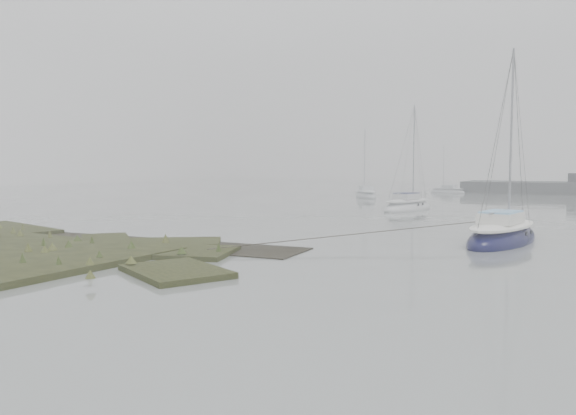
{
  "coord_description": "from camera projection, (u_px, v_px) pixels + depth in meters",
  "views": [
    {
      "loc": [
        12.16,
        -13.81,
        3.39
      ],
      "look_at": [
        1.6,
        4.66,
        1.8
      ],
      "focal_mm": 35.0,
      "sensor_mm": 36.0,
      "label": 1
    }
  ],
  "objects": [
    {
      "name": "ground",
      "position": [
        430.0,
        209.0,
        44.2
      ],
      "size": [
        160.0,
        160.0,
        0.0
      ],
      "primitive_type": "plane",
      "color": "slate",
      "rests_on": "ground"
    },
    {
      "name": "sailboat_main",
      "position": [
        502.0,
        237.0,
        24.51
      ],
      "size": [
        3.08,
        6.78,
        9.23
      ],
      "rotation": [
        0.0,
        0.0,
        -0.15
      ],
      "color": "black",
      "rests_on": "ground"
    },
    {
      "name": "sailboat_far_c",
      "position": [
        448.0,
        191.0,
        69.74
      ],
      "size": [
        4.79,
        2.61,
        6.43
      ],
      "rotation": [
        0.0,
        0.0,
        1.31
      ],
      "color": "silver",
      "rests_on": "ground"
    },
    {
      "name": "sailboat_far_a",
      "position": [
        366.0,
        195.0,
        59.83
      ],
      "size": [
        4.68,
        5.78,
        8.03
      ],
      "rotation": [
        0.0,
        0.0,
        0.58
      ],
      "color": "#A7ADB0",
      "rests_on": "ground"
    },
    {
      "name": "sailboat_white",
      "position": [
        408.0,
        207.0,
        42.76
      ],
      "size": [
        3.14,
        6.38,
        8.62
      ],
      "rotation": [
        0.0,
        0.0,
        -0.19
      ],
      "color": "silver",
      "rests_on": "ground"
    }
  ]
}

